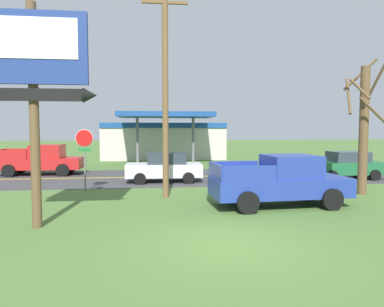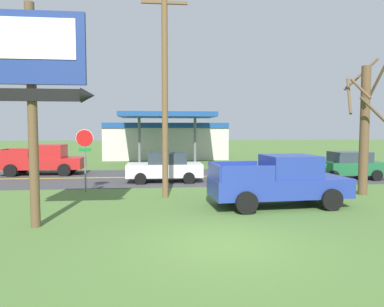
{
  "view_description": "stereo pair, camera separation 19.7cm",
  "coord_description": "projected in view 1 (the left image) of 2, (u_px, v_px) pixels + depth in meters",
  "views": [
    {
      "loc": [
        -1.87,
        -8.61,
        2.94
      ],
      "look_at": [
        0.0,
        8.0,
        1.8
      ],
      "focal_mm": 32.81,
      "sensor_mm": 36.0,
      "label": 1
    },
    {
      "loc": [
        -1.68,
        -8.63,
        2.94
      ],
      "look_at": [
        0.0,
        8.0,
        1.8
      ],
      "focal_mm": 32.81,
      "sensor_mm": 36.0,
      "label": 2
    }
  ],
  "objects": [
    {
      "name": "bare_tree",
      "position": [
        364.0,
        126.0,
        15.78
      ],
      "size": [
        1.87,
        1.67,
        6.23
      ],
      "color": "brown",
      "rests_on": "ground"
    },
    {
      "name": "pickup_blue_parked_on_lawn",
      "position": [
        281.0,
        181.0,
        13.45
      ],
      "size": [
        5.32,
        2.51,
        1.96
      ],
      "color": "#233893",
      "rests_on": "ground"
    },
    {
      "name": "car_green_far_lane",
      "position": [
        346.0,
        165.0,
        20.87
      ],
      "size": [
        4.2,
        2.0,
        1.64
      ],
      "color": "#1E6038",
      "rests_on": "ground"
    },
    {
      "name": "stop_sign",
      "position": [
        85.0,
        149.0,
        16.28
      ],
      "size": [
        0.8,
        0.08,
        2.95
      ],
      "color": "slate",
      "rests_on": "ground"
    },
    {
      "name": "pickup_red_on_road",
      "position": [
        42.0,
        160.0,
        22.74
      ],
      "size": [
        5.2,
        2.24,
        1.96
      ],
      "color": "red",
      "rests_on": "ground"
    },
    {
      "name": "utility_pole",
      "position": [
        165.0,
        78.0,
        14.9
      ],
      "size": [
        2.17,
        0.26,
        9.57
      ],
      "color": "brown",
      "rests_on": "ground"
    },
    {
      "name": "gas_station",
      "position": [
        164.0,
        139.0,
        35.8
      ],
      "size": [
        12.0,
        11.5,
        4.4
      ],
      "color": "beige",
      "rests_on": "ground"
    },
    {
      "name": "motel_sign",
      "position": [
        34.0,
        71.0,
        10.1
      ],
      "size": [
        3.46,
        0.54,
        6.63
      ],
      "color": "brown",
      "rests_on": "ground"
    },
    {
      "name": "road_centre_line",
      "position": [
        183.0,
        177.0,
        21.83
      ],
      "size": [
        126.0,
        0.2,
        0.01
      ],
      "primitive_type": "cube",
      "color": "gold",
      "rests_on": "road_asphalt"
    },
    {
      "name": "road_asphalt",
      "position": [
        183.0,
        177.0,
        21.83
      ],
      "size": [
        140.0,
        8.0,
        0.02
      ],
      "primitive_type": "cube",
      "color": "#3D3D3F",
      "rests_on": "ground"
    },
    {
      "name": "car_white_mid_lane",
      "position": [
        164.0,
        167.0,
        19.66
      ],
      "size": [
        4.2,
        2.0,
        1.64
      ],
      "color": "silver",
      "rests_on": "ground"
    },
    {
      "name": "ground_plane",
      "position": [
        227.0,
        245.0,
        8.95
      ],
      "size": [
        180.0,
        180.0,
        0.0
      ],
      "primitive_type": "plane",
      "color": "#4C7033"
    }
  ]
}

